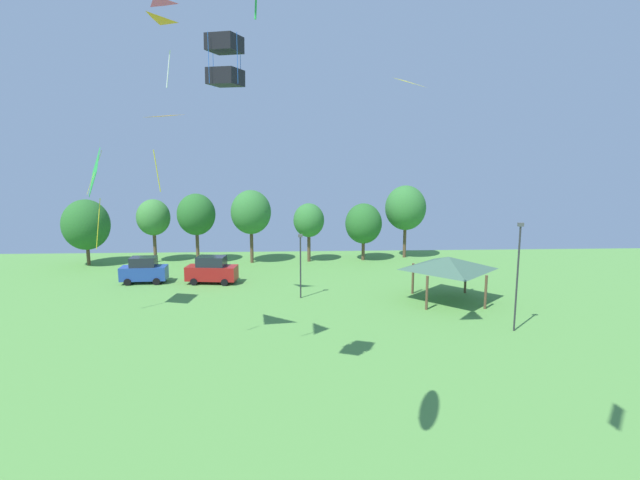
{
  "coord_description": "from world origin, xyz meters",
  "views": [
    {
      "loc": [
        -2.37,
        -0.27,
        11.28
      ],
      "look_at": [
        -1.61,
        15.26,
        8.73
      ],
      "focal_mm": 28.0,
      "sensor_mm": 36.0,
      "label": 1
    }
  ],
  "objects_px": {
    "treeline_tree_3": "(251,212)",
    "treeline_tree_5": "(364,224)",
    "kite_flying_2": "(155,4)",
    "light_post_1": "(300,262)",
    "kite_flying_5": "(143,135)",
    "parked_car_second_from_left": "(212,270)",
    "park_pavilion": "(448,263)",
    "kite_flying_7": "(179,39)",
    "treeline_tree_2": "(196,215)",
    "light_post_0": "(518,272)",
    "treeline_tree_0": "(86,225)",
    "kite_flying_8": "(95,175)",
    "treeline_tree_4": "(309,220)",
    "kite_flying_0": "(225,60)",
    "kite_flying_6": "(427,102)",
    "treeline_tree_1": "(153,218)",
    "treeline_tree_6": "(406,208)",
    "parked_car_leftmost": "(144,270)"
  },
  "relations": [
    {
      "from": "treeline_tree_6",
      "to": "treeline_tree_5",
      "type": "bearing_deg",
      "value": -164.91
    },
    {
      "from": "kite_flying_0",
      "to": "kite_flying_6",
      "type": "relative_size",
      "value": 0.82
    },
    {
      "from": "treeline_tree_4",
      "to": "treeline_tree_3",
      "type": "bearing_deg",
      "value": -176.85
    },
    {
      "from": "kite_flying_2",
      "to": "light_post_1",
      "type": "distance_m",
      "value": 20.78
    },
    {
      "from": "kite_flying_0",
      "to": "treeline_tree_4",
      "type": "relative_size",
      "value": 0.31
    },
    {
      "from": "kite_flying_0",
      "to": "treeline_tree_2",
      "type": "bearing_deg",
      "value": 103.61
    },
    {
      "from": "treeline_tree_3",
      "to": "treeline_tree_6",
      "type": "xyz_separation_m",
      "value": [
        17.32,
        2.14,
        0.17
      ]
    },
    {
      "from": "park_pavilion",
      "to": "treeline_tree_3",
      "type": "height_order",
      "value": "treeline_tree_3"
    },
    {
      "from": "treeline_tree_4",
      "to": "kite_flying_2",
      "type": "bearing_deg",
      "value": -115.47
    },
    {
      "from": "kite_flying_7",
      "to": "treeline_tree_2",
      "type": "distance_m",
      "value": 32.58
    },
    {
      "from": "kite_flying_2",
      "to": "kite_flying_5",
      "type": "relative_size",
      "value": 0.56
    },
    {
      "from": "kite_flying_5",
      "to": "treeline_tree_4",
      "type": "bearing_deg",
      "value": 71.16
    },
    {
      "from": "treeline_tree_0",
      "to": "treeline_tree_4",
      "type": "height_order",
      "value": "treeline_tree_0"
    },
    {
      "from": "kite_flying_6",
      "to": "parked_car_second_from_left",
      "type": "bearing_deg",
      "value": 128.62
    },
    {
      "from": "light_post_1",
      "to": "treeline_tree_0",
      "type": "distance_m",
      "value": 26.43
    },
    {
      "from": "kite_flying_6",
      "to": "treeline_tree_4",
      "type": "height_order",
      "value": "kite_flying_6"
    },
    {
      "from": "kite_flying_6",
      "to": "kite_flying_7",
      "type": "height_order",
      "value": "kite_flying_7"
    },
    {
      "from": "kite_flying_0",
      "to": "treeline_tree_6",
      "type": "height_order",
      "value": "kite_flying_0"
    },
    {
      "from": "light_post_0",
      "to": "light_post_1",
      "type": "bearing_deg",
      "value": 148.57
    },
    {
      "from": "parked_car_leftmost",
      "to": "treeline_tree_3",
      "type": "relative_size",
      "value": 0.52
    },
    {
      "from": "kite_flying_2",
      "to": "treeline_tree_5",
      "type": "relative_size",
      "value": 0.28
    },
    {
      "from": "treeline_tree_1",
      "to": "kite_flying_6",
      "type": "bearing_deg",
      "value": -51.48
    },
    {
      "from": "treeline_tree_6",
      "to": "kite_flying_7",
      "type": "bearing_deg",
      "value": -118.92
    },
    {
      "from": "parked_car_second_from_left",
      "to": "treeline_tree_3",
      "type": "height_order",
      "value": "treeline_tree_3"
    },
    {
      "from": "treeline_tree_1",
      "to": "treeline_tree_5",
      "type": "relative_size",
      "value": 1.09
    },
    {
      "from": "kite_flying_2",
      "to": "light_post_0",
      "type": "distance_m",
      "value": 28.46
    },
    {
      "from": "light_post_0",
      "to": "treeline_tree_0",
      "type": "height_order",
      "value": "light_post_0"
    },
    {
      "from": "kite_flying_7",
      "to": "treeline_tree_2",
      "type": "height_order",
      "value": "kite_flying_7"
    },
    {
      "from": "light_post_1",
      "to": "kite_flying_0",
      "type": "bearing_deg",
      "value": -100.01
    },
    {
      "from": "kite_flying_2",
      "to": "light_post_1",
      "type": "height_order",
      "value": "kite_flying_2"
    },
    {
      "from": "kite_flying_2",
      "to": "treeline_tree_4",
      "type": "height_order",
      "value": "kite_flying_2"
    },
    {
      "from": "kite_flying_7",
      "to": "park_pavilion",
      "type": "xyz_separation_m",
      "value": [
        17.26,
        14.17,
        -13.54
      ]
    },
    {
      "from": "kite_flying_6",
      "to": "light_post_0",
      "type": "bearing_deg",
      "value": 30.51
    },
    {
      "from": "parked_car_second_from_left",
      "to": "treeline_tree_0",
      "type": "height_order",
      "value": "treeline_tree_0"
    },
    {
      "from": "parked_car_second_from_left",
      "to": "park_pavilion",
      "type": "xyz_separation_m",
      "value": [
        19.76,
        -6.7,
        1.86
      ]
    },
    {
      "from": "kite_flying_6",
      "to": "kite_flying_8",
      "type": "distance_m",
      "value": 22.72
    },
    {
      "from": "treeline_tree_5",
      "to": "parked_car_second_from_left",
      "type": "bearing_deg",
      "value": -147.2
    },
    {
      "from": "treeline_tree_0",
      "to": "treeline_tree_6",
      "type": "bearing_deg",
      "value": 4.4
    },
    {
      "from": "kite_flying_6",
      "to": "kite_flying_7",
      "type": "xyz_separation_m",
      "value": [
        -12.11,
        -2.58,
        2.43
      ]
    },
    {
      "from": "treeline_tree_4",
      "to": "treeline_tree_2",
      "type": "bearing_deg",
      "value": -179.14
    },
    {
      "from": "kite_flying_2",
      "to": "parked_car_second_from_left",
      "type": "xyz_separation_m",
      "value": [
        0.9,
        11.69,
        -19.44
      ]
    },
    {
      "from": "kite_flying_0",
      "to": "treeline_tree_0",
      "type": "bearing_deg",
      "value": 121.23
    },
    {
      "from": "treeline_tree_2",
      "to": "park_pavilion",
      "type": "bearing_deg",
      "value": -34.87
    },
    {
      "from": "kite_flying_5",
      "to": "kite_flying_7",
      "type": "height_order",
      "value": "kite_flying_7"
    },
    {
      "from": "kite_flying_2",
      "to": "light_post_1",
      "type": "bearing_deg",
      "value": 35.49
    },
    {
      "from": "treeline_tree_3",
      "to": "treeline_tree_5",
      "type": "height_order",
      "value": "treeline_tree_3"
    },
    {
      "from": "kite_flying_5",
      "to": "kite_flying_8",
      "type": "bearing_deg",
      "value": 125.27
    },
    {
      "from": "treeline_tree_2",
      "to": "treeline_tree_5",
      "type": "bearing_deg",
      "value": 2.01
    },
    {
      "from": "treeline_tree_0",
      "to": "treeline_tree_4",
      "type": "relative_size",
      "value": 1.09
    },
    {
      "from": "park_pavilion",
      "to": "light_post_0",
      "type": "relative_size",
      "value": 0.81
    }
  ]
}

